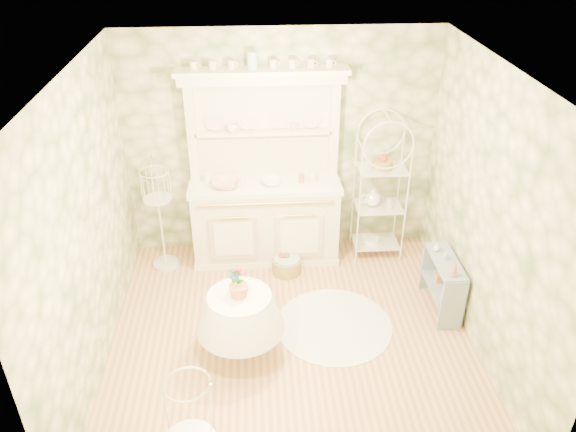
{
  "coord_description": "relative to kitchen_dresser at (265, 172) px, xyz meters",
  "views": [
    {
      "loc": [
        -0.32,
        -4.26,
        3.93
      ],
      "look_at": [
        0.0,
        0.5,
        1.15
      ],
      "focal_mm": 35.0,
      "sensor_mm": 36.0,
      "label": 1
    }
  ],
  "objects": [
    {
      "name": "bakers_rack",
      "position": [
        1.35,
        -0.01,
        -0.17
      ],
      "size": [
        0.61,
        0.43,
        1.94
      ],
      "primitive_type": "cube",
      "rotation": [
        0.0,
        0.0,
        -0.0
      ],
      "color": "white",
      "rests_on": "floor"
    },
    {
      "name": "wall_left",
      "position": [
        -1.6,
        -1.52,
        0.21
      ],
      "size": [
        3.6,
        3.6,
        0.0
      ],
      "primitive_type": "plane",
      "color": "beige",
      "rests_on": "floor"
    },
    {
      "name": "bowl_white",
      "position": [
        0.08,
        -0.05,
        -0.13
      ],
      "size": [
        0.24,
        0.24,
        0.07
      ],
      "primitive_type": "imported",
      "rotation": [
        0.0,
        0.0,
        0.05
      ],
      "color": "white",
      "rests_on": "kitchen_dresser"
    },
    {
      "name": "birdcage_stand",
      "position": [
        -1.22,
        -0.12,
        -0.41
      ],
      "size": [
        0.37,
        0.37,
        1.47
      ],
      "primitive_type": "cube",
      "rotation": [
        0.0,
        0.0,
        0.07
      ],
      "color": "white",
      "rests_on": "floor"
    },
    {
      "name": "ceiling",
      "position": [
        0.2,
        -1.52,
        1.56
      ],
      "size": [
        3.6,
        3.6,
        0.0
      ],
      "primitive_type": "plane",
      "color": "white",
      "rests_on": "floor"
    },
    {
      "name": "round_table",
      "position": [
        -0.29,
        -1.69,
        -0.83
      ],
      "size": [
        0.76,
        0.76,
        0.63
      ],
      "primitive_type": "cylinder",
      "rotation": [
        0.0,
        0.0,
        0.43
      ],
      "color": "white",
      "rests_on": "floor"
    },
    {
      "name": "potted_geranium",
      "position": [
        -0.31,
        -1.66,
        -0.3
      ],
      "size": [
        0.18,
        0.15,
        0.29
      ],
      "primitive_type": "imported",
      "rotation": [
        0.0,
        0.0,
        -0.32
      ],
      "color": "#3F7238",
      "rests_on": "round_table"
    },
    {
      "name": "lace_rug",
      "position": [
        0.66,
        -1.35,
        -1.14
      ],
      "size": [
        1.32,
        1.32,
        0.01
      ],
      "primitive_type": "cylinder",
      "rotation": [
        0.0,
        0.0,
        -0.09
      ],
      "color": "white",
      "rests_on": "floor"
    },
    {
      "name": "side_shelf",
      "position": [
        1.83,
        -1.12,
        -0.84
      ],
      "size": [
        0.31,
        0.73,
        0.61
      ],
      "primitive_type": "cube",
      "rotation": [
        0.0,
        0.0,
        0.07
      ],
      "color": "#7B8F9F",
      "rests_on": "floor"
    },
    {
      "name": "floor_basket",
      "position": [
        0.23,
        -0.37,
        -1.05
      ],
      "size": [
        0.32,
        0.32,
        0.2
      ],
      "primitive_type": "cylinder",
      "rotation": [
        0.0,
        0.0,
        0.04
      ],
      "color": "#9F8546",
      "rests_on": "floor"
    },
    {
      "name": "floor",
      "position": [
        0.2,
        -1.52,
        -1.15
      ],
      "size": [
        3.6,
        3.6,
        0.0
      ],
      "primitive_type": "plane",
      "color": "tan",
      "rests_on": "ground"
    },
    {
      "name": "wall_back",
      "position": [
        0.2,
        0.28,
        0.21
      ],
      "size": [
        3.6,
        3.6,
        0.0
      ],
      "primitive_type": "plane",
      "color": "beige",
      "rests_on": "floor"
    },
    {
      "name": "bowl_floral",
      "position": [
        -0.44,
        -0.07,
        -0.13
      ],
      "size": [
        0.37,
        0.37,
        0.08
      ],
      "primitive_type": "imported",
      "rotation": [
        0.0,
        0.0,
        -0.14
      ],
      "color": "white",
      "rests_on": "kitchen_dresser"
    },
    {
      "name": "cup_left",
      "position": [
        -0.35,
        0.16,
        0.47
      ],
      "size": [
        0.13,
        0.13,
        0.09
      ],
      "primitive_type": "imported",
      "rotation": [
        0.0,
        0.0,
        -0.15
      ],
      "color": "white",
      "rests_on": "kitchen_dresser"
    },
    {
      "name": "bottle_amber",
      "position": [
        1.82,
        -1.39,
        -0.46
      ],
      "size": [
        0.08,
        0.08,
        0.16
      ],
      "primitive_type": "imported",
      "rotation": [
        0.0,
        0.0,
        0.37
      ],
      "color": "#AC6D3E",
      "rests_on": "side_shelf"
    },
    {
      "name": "cup_right",
      "position": [
        0.35,
        0.16,
        0.47
      ],
      "size": [
        0.1,
        0.1,
        0.09
      ],
      "primitive_type": "imported",
      "rotation": [
        0.0,
        0.0,
        0.03
      ],
      "color": "white",
      "rests_on": "kitchen_dresser"
    },
    {
      "name": "bottle_blue",
      "position": [
        1.83,
        -1.09,
        -0.49
      ],
      "size": [
        0.05,
        0.05,
        0.1
      ],
      "primitive_type": "imported",
      "rotation": [
        0.0,
        0.0,
        0.17
      ],
      "color": "#98BFCF",
      "rests_on": "side_shelf"
    },
    {
      "name": "kitchen_dresser",
      "position": [
        0.0,
        0.0,
        0.0
      ],
      "size": [
        1.87,
        0.61,
        2.29
      ],
      "primitive_type": "cube",
      "color": "white",
      "rests_on": "floor"
    },
    {
      "name": "wall_right",
      "position": [
        2.0,
        -1.52,
        0.21
      ],
      "size": [
        3.6,
        3.6,
        0.0
      ],
      "primitive_type": "plane",
      "color": "beige",
      "rests_on": "floor"
    },
    {
      "name": "bottle_glass",
      "position": [
        1.78,
        -0.94,
        -0.5
      ],
      "size": [
        0.09,
        0.09,
        0.09
      ],
      "primitive_type": "imported",
      "rotation": [
        0.0,
        0.0,
        -0.31
      ],
      "color": "silver",
      "rests_on": "side_shelf"
    },
    {
      "name": "wall_front",
      "position": [
        0.2,
        -3.32,
        0.21
      ],
      "size": [
        3.6,
        3.6,
        0.0
      ],
      "primitive_type": "plane",
      "color": "beige",
      "rests_on": "floor"
    }
  ]
}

